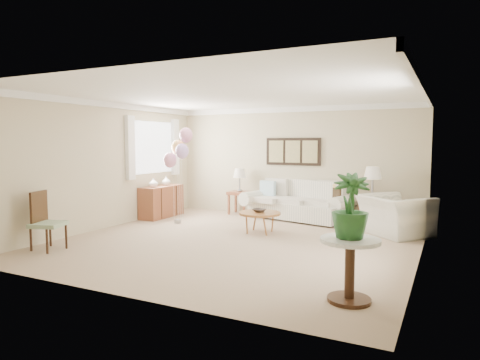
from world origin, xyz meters
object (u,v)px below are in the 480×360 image
at_px(armchair, 395,215).
at_px(balloon_cluster, 179,149).
at_px(sofa, 298,204).
at_px(accent_chair, 45,219).
at_px(coffee_table, 260,214).

distance_m(armchair, balloon_cluster, 4.62).
bearing_deg(sofa, armchair, -20.30).
distance_m(armchair, accent_chair, 6.26).
bearing_deg(balloon_cluster, coffee_table, -4.65).
relative_size(sofa, accent_chair, 2.73).
height_order(sofa, armchair, sofa).
bearing_deg(armchair, coffee_table, 65.42).
xyz_separation_m(accent_chair, balloon_cluster, (0.66, 2.92, 1.12)).
xyz_separation_m(coffee_table, balloon_cluster, (-1.99, 0.16, 1.25)).
distance_m(sofa, accent_chair, 5.35).
relative_size(armchair, balloon_cluster, 0.56).
bearing_deg(balloon_cluster, armchair, 10.36).
height_order(sofa, accent_chair, accent_chair).
xyz_separation_m(coffee_table, armchair, (2.39, 0.96, 0.00)).
xyz_separation_m(sofa, accent_chair, (-2.84, -4.53, 0.15)).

